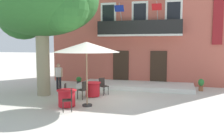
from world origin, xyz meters
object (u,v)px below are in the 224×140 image
at_px(cafe_chair_near_tree_1, 68,92).
at_px(pedestrian_near_entrance, 59,75).
at_px(ground_planter_left, 79,80).
at_px(cafe_chair_middle_1, 83,89).
at_px(cafe_chair_middle_0, 103,85).
at_px(cafe_table_near_tree, 67,98).
at_px(cafe_chair_near_tree_0, 69,99).
at_px(plane_tree, 40,4).
at_px(cafe_umbrella, 87,47).
at_px(ground_planter_right, 201,84).
at_px(cafe_table_middle, 93,89).

distance_m(cafe_chair_near_tree_1, pedestrian_near_entrance, 3.39).
bearing_deg(ground_planter_left, cafe_chair_middle_1, -63.71).
bearing_deg(cafe_chair_near_tree_1, pedestrian_near_entrance, 124.88).
xyz_separation_m(cafe_chair_middle_1, pedestrian_near_entrance, (-2.36, 1.88, 0.37)).
relative_size(cafe_chair_middle_0, cafe_chair_middle_1, 1.00).
distance_m(ground_planter_left, pedestrian_near_entrance, 2.30).
height_order(cafe_table_near_tree, cafe_chair_near_tree_0, cafe_chair_near_tree_0).
relative_size(plane_tree, cafe_chair_middle_0, 7.49).
height_order(cafe_umbrella, pedestrian_near_entrance, cafe_umbrella).
distance_m(cafe_chair_middle_0, ground_planter_left, 3.74).
relative_size(cafe_chair_near_tree_0, pedestrian_near_entrance, 0.57).
bearing_deg(plane_tree, cafe_table_near_tree, -39.66).
relative_size(cafe_umbrella, ground_planter_left, 5.31).
distance_m(ground_planter_right, pedestrian_near_entrance, 8.45).
xyz_separation_m(cafe_chair_near_tree_1, cafe_chair_middle_1, (0.43, 0.89, 0.00)).
bearing_deg(ground_planter_left, pedestrian_near_entrance, -99.00).
height_order(cafe_table_middle, cafe_chair_middle_0, cafe_chair_middle_0).
distance_m(cafe_chair_middle_0, cafe_chair_middle_1, 1.50).
bearing_deg(cafe_table_near_tree, cafe_chair_near_tree_0, -56.75).
bearing_deg(cafe_chair_near_tree_1, plane_tree, 148.31).
height_order(cafe_chair_near_tree_1, cafe_umbrella, cafe_umbrella).
relative_size(cafe_chair_near_tree_1, cafe_table_middle, 1.05).
relative_size(cafe_table_middle, ground_planter_left, 1.58).
distance_m(cafe_chair_near_tree_0, cafe_table_middle, 2.94).
height_order(cafe_chair_near_tree_1, cafe_chair_middle_1, same).
bearing_deg(plane_tree, ground_planter_left, 81.58).
xyz_separation_m(plane_tree, cafe_chair_near_tree_0, (2.83, -2.63, -4.32)).
bearing_deg(cafe_chair_middle_0, cafe_umbrella, -87.84).
bearing_deg(cafe_chair_middle_0, ground_planter_right, 25.68).
bearing_deg(cafe_chair_middle_1, cafe_chair_middle_0, 67.25).
bearing_deg(plane_tree, cafe_chair_middle_1, -9.35).
bearing_deg(ground_planter_left, cafe_chair_near_tree_1, -72.34).
relative_size(cafe_chair_near_tree_1, cafe_chair_middle_1, 1.00).
xyz_separation_m(cafe_table_middle, pedestrian_near_entrance, (-2.58, 1.16, 0.51)).
bearing_deg(cafe_table_near_tree, cafe_chair_near_tree_1, 113.07).
bearing_deg(cafe_chair_middle_0, cafe_chair_near_tree_0, -94.83).
height_order(plane_tree, cafe_table_near_tree, plane_tree).
xyz_separation_m(cafe_table_near_tree, ground_planter_right, (5.97, 5.49, 0.02)).
bearing_deg(pedestrian_near_entrance, cafe_chair_near_tree_0, -57.19).
xyz_separation_m(cafe_table_middle, cafe_umbrella, (0.46, -1.94, 2.22)).
relative_size(plane_tree, cafe_chair_middle_1, 7.49).
xyz_separation_m(cafe_chair_middle_0, pedestrian_near_entrance, (-2.94, 0.49, 0.37)).
height_order(plane_tree, cafe_umbrella, plane_tree).
relative_size(plane_tree, ground_planter_right, 9.36).
bearing_deg(cafe_umbrella, cafe_chair_middle_1, 119.04).
height_order(cafe_chair_near_tree_0, cafe_chair_near_tree_1, same).
bearing_deg(cafe_chair_middle_0, plane_tree, -162.90).
bearing_deg(cafe_chair_middle_0, cafe_chair_near_tree_1, -114.03).
distance_m(cafe_table_near_tree, cafe_umbrella, 2.39).
distance_m(plane_tree, ground_planter_left, 5.85).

